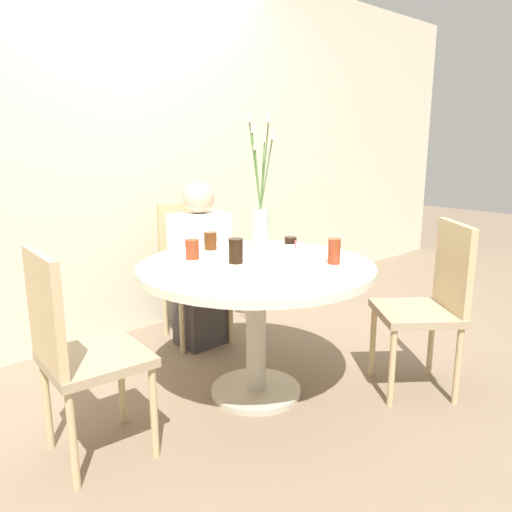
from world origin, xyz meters
TOP-DOWN VIEW (x-y plane):
  - ground_plane at (0.00, 0.00)m, footprint 16.00×16.00m
  - wall_back at (0.00, 1.30)m, footprint 8.00×0.05m
  - dining_table at (0.00, 0.00)m, footprint 1.20×1.20m
  - chair_far_back at (0.24, 0.90)m, footprint 0.49×0.49m
  - chair_left_flank at (-0.92, 0.08)m, footprint 0.43×0.43m
  - chair_right_flank at (0.71, -0.59)m, footprint 0.56×0.56m
  - birthday_cake at (0.11, -0.17)m, footprint 0.23×0.23m
  - flower_vase at (0.31, 0.29)m, footprint 0.18×0.28m
  - side_plate at (0.42, 0.12)m, footprint 0.18×0.18m
  - drink_glass_0 at (-0.17, 0.31)m, footprint 0.07×0.07m
  - drink_glass_1 at (-0.06, 0.08)m, footprint 0.07×0.07m
  - drink_glass_2 at (0.04, 0.43)m, footprint 0.07×0.07m
  - drink_glass_3 at (0.29, -0.27)m, footprint 0.06×0.06m
  - drink_glass_4 at (0.22, -0.03)m, footprint 0.06×0.06m
  - person_woman at (0.20, 0.74)m, footprint 0.34×0.24m

SIDE VIEW (x-z plane):
  - ground_plane at x=0.00m, z-range 0.00..0.00m
  - person_woman at x=0.20m, z-range -0.03..1.05m
  - chair_far_back at x=0.24m, z-range 0.06..0.98m
  - chair_left_flank at x=-0.92m, z-range 0.06..0.98m
  - chair_right_flank at x=0.71m, z-range 0.06..0.98m
  - dining_table at x=0.00m, z-range 0.24..0.96m
  - side_plate at x=0.42m, z-range 0.72..0.73m
  - birthday_cake at x=0.11m, z-range 0.70..0.83m
  - drink_glass_2 at x=0.04m, z-range 0.72..0.82m
  - drink_glass_0 at x=-0.17m, z-range 0.72..0.82m
  - drink_glass_4 at x=0.22m, z-range 0.72..0.83m
  - drink_glass_1 at x=-0.06m, z-range 0.72..0.84m
  - drink_glass_3 at x=0.29m, z-range 0.72..0.85m
  - flower_vase at x=0.31m, z-range 0.62..1.39m
  - wall_back at x=0.00m, z-range 0.00..2.60m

